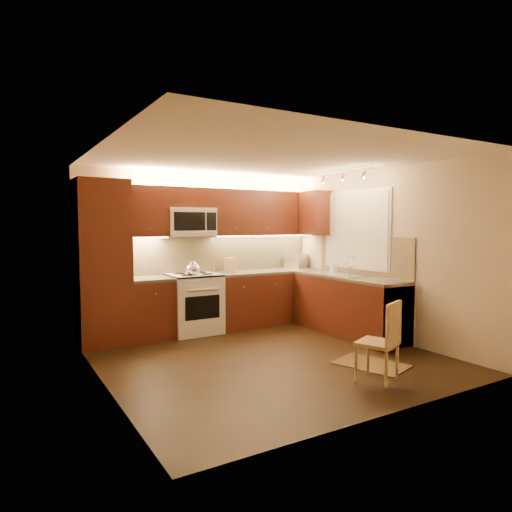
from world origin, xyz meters
TOP-DOWN VIEW (x-y plane):
  - floor at (0.00, 0.00)m, footprint 4.00×4.00m
  - ceiling at (0.00, 0.00)m, footprint 4.00×4.00m
  - wall_back at (0.00, 2.00)m, footprint 4.00×0.01m
  - wall_front at (0.00, -2.00)m, footprint 4.00×0.01m
  - wall_left at (-2.00, 0.00)m, footprint 0.01×4.00m
  - wall_right at (2.00, 0.00)m, footprint 0.01×4.00m
  - pantry at (-1.65, 1.70)m, footprint 0.70×0.60m
  - base_cab_back_left at (-0.99, 1.70)m, footprint 0.62×0.60m
  - counter_back_left at (-0.99, 1.70)m, footprint 0.62×0.60m
  - base_cab_back_right at (1.04, 1.70)m, footprint 1.92×0.60m
  - counter_back_right at (1.04, 1.70)m, footprint 1.92×0.60m
  - base_cab_right at (1.70, 0.40)m, footprint 0.60×2.00m
  - counter_right at (1.70, 0.40)m, footprint 0.60×2.00m
  - dishwasher at (1.70, -0.30)m, footprint 0.58×0.60m
  - backsplash_back at (0.35, 1.99)m, footprint 3.30×0.02m
  - backsplash_right at (1.99, 0.40)m, footprint 0.02×2.00m
  - upper_cab_back_left at (-0.99, 1.82)m, footprint 0.62×0.35m
  - upper_cab_back_right at (1.04, 1.82)m, footprint 1.92×0.35m
  - upper_cab_bridge at (-0.30, 1.82)m, footprint 0.76×0.35m
  - upper_cab_right_corner at (1.82, 1.40)m, footprint 0.35×0.50m
  - stove at (-0.30, 1.68)m, footprint 0.76×0.65m
  - microwave at (-0.30, 1.81)m, footprint 0.76×0.38m
  - window_frame at (1.99, 0.55)m, footprint 0.03×1.44m
  - window_blinds at (1.97, 0.55)m, footprint 0.02×1.36m
  - sink at (1.70, 0.55)m, footprint 0.52×0.86m
  - faucet at (1.88, 0.55)m, footprint 0.20×0.04m
  - track_light_bar at (1.55, 0.40)m, footprint 0.04×1.20m
  - kettle at (-0.38, 1.51)m, footprint 0.28×0.28m
  - toaster_oven at (1.79, 1.86)m, footprint 0.51×0.45m
  - knife_block at (0.39, 1.79)m, footprint 0.15×0.20m
  - spice_jar_a at (0.14, 1.87)m, footprint 0.05×0.05m
  - spice_jar_b at (0.58, 1.93)m, footprint 0.05×0.05m
  - spice_jar_c at (0.60, 1.94)m, footprint 0.05×0.05m
  - spice_jar_d at (0.14, 1.86)m, footprint 0.05×0.05m
  - soap_bottle at (1.82, 0.89)m, footprint 0.10×0.10m
  - rug at (0.89, -0.90)m, footprint 0.77×0.94m
  - dining_chair at (0.55, -1.33)m, footprint 0.51×0.51m

SIDE VIEW (x-z plane):
  - floor at x=0.00m, z-range -0.01..0.01m
  - rug at x=0.89m, z-range 0.00..0.01m
  - base_cab_back_left at x=-0.99m, z-range 0.00..0.86m
  - base_cab_back_right at x=1.04m, z-range 0.00..0.86m
  - base_cab_right at x=1.70m, z-range 0.00..0.86m
  - dishwasher at x=1.70m, z-range 0.01..0.85m
  - dining_chair at x=0.55m, z-range 0.00..0.87m
  - stove at x=-0.30m, z-range 0.00..0.92m
  - counter_back_left at x=-0.99m, z-range 0.86..0.90m
  - counter_back_right at x=1.04m, z-range 0.86..0.90m
  - counter_right at x=1.70m, z-range 0.86..0.90m
  - spice_jar_b at x=0.58m, z-range 0.90..0.99m
  - spice_jar_c at x=0.60m, z-range 0.90..0.99m
  - spice_jar_a at x=0.14m, z-range 0.90..0.99m
  - spice_jar_d at x=0.14m, z-range 0.90..1.00m
  - sink at x=1.70m, z-range 0.90..1.05m
  - soap_bottle at x=1.82m, z-range 0.90..1.09m
  - knife_block at x=0.39m, z-range 0.90..1.14m
  - toaster_oven at x=1.79m, z-range 0.90..1.15m
  - kettle at x=-0.38m, z-range 0.92..1.17m
  - faucet at x=1.88m, z-range 0.90..1.20m
  - pantry at x=-1.65m, z-range 0.00..2.30m
  - backsplash_back at x=0.35m, z-range 0.90..1.50m
  - backsplash_right at x=1.99m, z-range 0.90..1.50m
  - wall_back at x=0.00m, z-range 0.00..2.50m
  - wall_front at x=0.00m, z-range 0.00..2.50m
  - wall_left at x=-2.00m, z-range 0.00..2.50m
  - wall_right at x=2.00m, z-range 0.00..2.50m
  - window_frame at x=1.99m, z-range 0.98..2.22m
  - window_blinds at x=1.97m, z-range 1.02..2.18m
  - microwave at x=-0.30m, z-range 1.50..1.94m
  - upper_cab_back_left at x=-0.99m, z-range 1.50..2.25m
  - upper_cab_back_right at x=1.04m, z-range 1.50..2.25m
  - upper_cab_right_corner at x=1.82m, z-range 1.50..2.25m
  - upper_cab_bridge at x=-0.30m, z-range 1.94..2.25m
  - track_light_bar at x=1.55m, z-range 2.44..2.48m
  - ceiling at x=0.00m, z-range 2.50..2.50m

